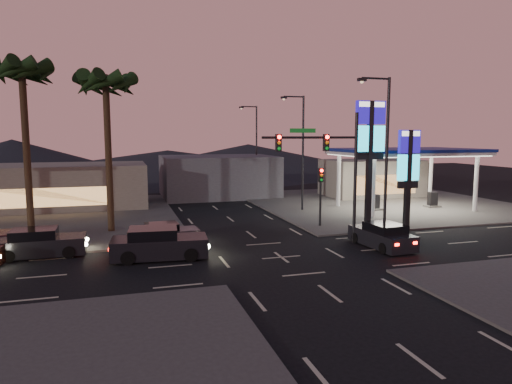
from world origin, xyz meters
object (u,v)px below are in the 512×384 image
object	(u,v)px
traffic_signal_mast	(330,159)
car_lane_b_mid	(40,243)
gas_station	(406,153)
car_lane_a_front	(158,244)
suv_station	(382,236)
pylon_sign_tall	(370,139)
car_lane_b_front	(165,234)
pylon_sign_short	(408,164)

from	to	relation	value
traffic_signal_mast	car_lane_b_mid	xyz separation A→B (m)	(-16.42, 2.03, -4.50)
gas_station	car_lane_a_front	bearing A→B (deg)	-155.35
car_lane_b_mid	traffic_signal_mast	bearing A→B (deg)	-7.05
car_lane_b_mid	suv_station	xyz separation A→B (m)	(19.17, -3.63, -0.03)
pylon_sign_tall	traffic_signal_mast	xyz separation A→B (m)	(-4.74, -3.51, -1.17)
pylon_sign_tall	car_lane_b_mid	size ratio (longest dim) A/B	1.87
car_lane_b_front	car_lane_b_mid	size ratio (longest dim) A/B	0.85
gas_station	car_lane_b_front	distance (m)	23.33
car_lane_b_mid	pylon_sign_tall	bearing A→B (deg)	4.00
pylon_sign_short	car_lane_b_front	distance (m)	17.27
pylon_sign_tall	car_lane_a_front	xyz separation A→B (m)	(-14.95, -3.80, -5.61)
car_lane_b_front	traffic_signal_mast	bearing A→B (deg)	-17.24
pylon_sign_tall	traffic_signal_mast	distance (m)	6.02
car_lane_b_front	suv_station	world-z (taller)	suv_station
pylon_sign_tall	car_lane_b_mid	world-z (taller)	pylon_sign_tall
gas_station	car_lane_b_front	size ratio (longest dim) A/B	2.98
pylon_sign_short	car_lane_a_front	bearing A→B (deg)	-170.89
car_lane_a_front	suv_station	xyz separation A→B (m)	(12.95, -1.32, -0.09)
gas_station	traffic_signal_mast	xyz separation A→B (m)	(-12.24, -10.01, 0.15)
suv_station	pylon_sign_short	bearing A→B (deg)	42.48
traffic_signal_mast	car_lane_a_front	bearing A→B (deg)	-178.39
gas_station	pylon_sign_short	distance (m)	9.02
car_lane_b_mid	pylon_sign_short	bearing A→B (deg)	1.17
gas_station	traffic_signal_mast	world-z (taller)	traffic_signal_mast
gas_station	car_lane_b_front	world-z (taller)	gas_station
car_lane_b_mid	car_lane_a_front	bearing A→B (deg)	-20.45
traffic_signal_mast	suv_station	distance (m)	5.54
gas_station	suv_station	size ratio (longest dim) A/B	2.66
pylon_sign_short	car_lane_b_front	xyz separation A→B (m)	(-16.78, 0.45, -4.05)
car_lane_a_front	traffic_signal_mast	bearing A→B (deg)	1.61
traffic_signal_mast	car_lane_b_mid	world-z (taller)	traffic_signal_mast
car_lane_a_front	car_lane_b_mid	distance (m)	6.63
car_lane_b_mid	suv_station	bearing A→B (deg)	-10.74
pylon_sign_tall	traffic_signal_mast	bearing A→B (deg)	-143.48
gas_station	car_lane_b_mid	size ratio (longest dim) A/B	2.53
pylon_sign_short	suv_station	size ratio (longest dim) A/B	1.53
pylon_sign_tall	suv_station	size ratio (longest dim) A/B	1.96
traffic_signal_mast	car_lane_a_front	world-z (taller)	traffic_signal_mast
pylon_sign_short	car_lane_b_front	size ratio (longest dim) A/B	1.71
pylon_sign_short	traffic_signal_mast	size ratio (longest dim) A/B	0.88
traffic_signal_mast	car_lane_b_mid	distance (m)	17.15
car_lane_b_front	car_lane_b_mid	bearing A→B (deg)	-172.31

